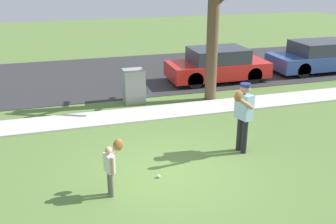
{
  "coord_description": "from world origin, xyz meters",
  "views": [
    {
      "loc": [
        -2.25,
        -7.38,
        4.36
      ],
      "look_at": [
        0.25,
        1.11,
        1.0
      ],
      "focal_mm": 41.06,
      "sensor_mm": 36.0,
      "label": 1
    }
  ],
  "objects_px": {
    "baseball": "(159,176)",
    "parked_hatchback_red": "(217,65)",
    "parked_wagon_blue": "(321,57)",
    "person_child": "(112,162)",
    "utility_cabinet": "(134,86)",
    "street_tree_near": "(214,16)",
    "person_adult": "(243,111)"
  },
  "relations": [
    {
      "from": "utility_cabinet",
      "to": "parked_hatchback_red",
      "type": "distance_m",
      "value": 4.06
    },
    {
      "from": "parked_hatchback_red",
      "to": "parked_wagon_blue",
      "type": "relative_size",
      "value": 0.89
    },
    {
      "from": "baseball",
      "to": "parked_hatchback_red",
      "type": "distance_m",
      "value": 7.99
    },
    {
      "from": "person_adult",
      "to": "street_tree_near",
      "type": "distance_m",
      "value": 4.44
    },
    {
      "from": "person_adult",
      "to": "street_tree_near",
      "type": "relative_size",
      "value": 0.33
    },
    {
      "from": "street_tree_near",
      "to": "parked_wagon_blue",
      "type": "bearing_deg",
      "value": 20.17
    },
    {
      "from": "person_child",
      "to": "utility_cabinet",
      "type": "bearing_deg",
      "value": 56.87
    },
    {
      "from": "baseball",
      "to": "utility_cabinet",
      "type": "distance_m",
      "value": 5.21
    },
    {
      "from": "baseball",
      "to": "parked_wagon_blue",
      "type": "relative_size",
      "value": 0.02
    },
    {
      "from": "person_adult",
      "to": "parked_wagon_blue",
      "type": "bearing_deg",
      "value": -155.2
    },
    {
      "from": "baseball",
      "to": "street_tree_near",
      "type": "height_order",
      "value": "street_tree_near"
    },
    {
      "from": "person_adult",
      "to": "baseball",
      "type": "bearing_deg",
      "value": -1.68
    },
    {
      "from": "utility_cabinet",
      "to": "parked_wagon_blue",
      "type": "bearing_deg",
      "value": 11.15
    },
    {
      "from": "parked_hatchback_red",
      "to": "parked_wagon_blue",
      "type": "distance_m",
      "value": 4.97
    },
    {
      "from": "utility_cabinet",
      "to": "parked_wagon_blue",
      "type": "xyz_separation_m",
      "value": [
        8.71,
        1.72,
        0.1
      ]
    },
    {
      "from": "person_adult",
      "to": "person_child",
      "type": "relative_size",
      "value": 1.58
    },
    {
      "from": "utility_cabinet",
      "to": "parked_hatchback_red",
      "type": "xyz_separation_m",
      "value": [
        3.74,
        1.57,
        0.1
      ]
    },
    {
      "from": "parked_hatchback_red",
      "to": "parked_wagon_blue",
      "type": "height_order",
      "value": "same"
    },
    {
      "from": "person_child",
      "to": "street_tree_near",
      "type": "relative_size",
      "value": 0.21
    },
    {
      "from": "utility_cabinet",
      "to": "street_tree_near",
      "type": "distance_m",
      "value": 3.51
    },
    {
      "from": "street_tree_near",
      "to": "parked_hatchback_red",
      "type": "xyz_separation_m",
      "value": [
        1.15,
        2.1,
        -2.21
      ]
    },
    {
      "from": "parked_wagon_blue",
      "to": "street_tree_near",
      "type": "bearing_deg",
      "value": -159.83
    },
    {
      "from": "utility_cabinet",
      "to": "street_tree_near",
      "type": "xyz_separation_m",
      "value": [
        2.59,
        -0.53,
        2.3
      ]
    },
    {
      "from": "baseball",
      "to": "street_tree_near",
      "type": "xyz_separation_m",
      "value": [
        3.12,
        4.63,
        2.83
      ]
    },
    {
      "from": "person_child",
      "to": "baseball",
      "type": "relative_size",
      "value": 15.2
    },
    {
      "from": "person_adult",
      "to": "parked_wagon_blue",
      "type": "xyz_separation_m",
      "value": [
        6.95,
        6.25,
        -0.45
      ]
    },
    {
      "from": "person_child",
      "to": "utility_cabinet",
      "type": "relative_size",
      "value": 1.0
    },
    {
      "from": "person_child",
      "to": "parked_hatchback_red",
      "type": "xyz_separation_m",
      "value": [
        5.32,
        7.07,
        -0.06
      ]
    },
    {
      "from": "person_adult",
      "to": "person_child",
      "type": "bearing_deg",
      "value": -0.83
    },
    {
      "from": "baseball",
      "to": "parked_wagon_blue",
      "type": "distance_m",
      "value": 11.53
    },
    {
      "from": "street_tree_near",
      "to": "person_child",
      "type": "bearing_deg",
      "value": -129.98
    },
    {
      "from": "baseball",
      "to": "street_tree_near",
      "type": "distance_m",
      "value": 6.26
    }
  ]
}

